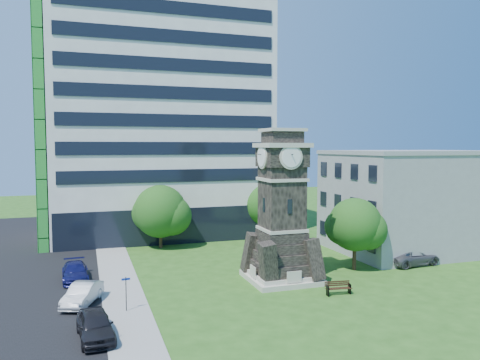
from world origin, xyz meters
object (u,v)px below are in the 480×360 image
object	(u,v)px
car_street_south	(95,325)
car_east_lot	(412,257)
car_street_north	(75,272)
street_sign	(126,290)
clock_tower	(282,215)
car_street_mid	(82,294)
park_bench	(338,287)

from	to	relation	value
car_street_south	car_east_lot	xyz separation A→B (m)	(27.84, 8.06, -0.06)
car_street_north	street_sign	bearing A→B (deg)	-71.73
clock_tower	car_street_mid	xyz separation A→B (m)	(-15.27, -1.07, -4.56)
car_east_lot	car_street_south	bearing A→B (deg)	101.00
clock_tower	car_street_north	size ratio (longest dim) A/B	2.53
car_street_north	street_sign	world-z (taller)	street_sign
park_bench	street_sign	world-z (taller)	street_sign
car_street_south	car_street_mid	bearing A→B (deg)	90.84
car_street_mid	park_bench	xyz separation A→B (m)	(17.73, -3.65, -0.20)
clock_tower	park_bench	size ratio (longest dim) A/B	6.38
clock_tower	car_east_lot	xyz separation A→B (m)	(13.28, 0.69, -4.56)
car_street_mid	street_sign	bearing A→B (deg)	-20.26
street_sign	car_street_north	bearing A→B (deg)	106.16
clock_tower	car_east_lot	bearing A→B (deg)	2.98
car_east_lot	park_bench	xyz separation A→B (m)	(-10.81, -5.41, -0.20)
car_street_south	street_sign	world-z (taller)	street_sign
car_street_mid	car_east_lot	xyz separation A→B (m)	(28.54, 1.76, 0.00)
car_street_south	park_bench	distance (m)	17.23
car_street_mid	street_sign	world-z (taller)	street_sign
car_street_north	clock_tower	bearing A→B (deg)	-20.77
car_street_south	street_sign	bearing A→B (deg)	57.01
car_east_lot	park_bench	distance (m)	12.09
car_street_mid	park_bench	size ratio (longest dim) A/B	2.29
car_street_south	street_sign	size ratio (longest dim) A/B	1.98
car_street_mid	car_street_north	bearing A→B (deg)	116.52
car_street_north	car_east_lot	distance (m)	29.47
car_street_south	car_street_mid	size ratio (longest dim) A/B	1.04
clock_tower	car_east_lot	distance (m)	14.06
car_street_mid	car_street_north	distance (m)	6.27
car_east_lot	car_street_north	bearing A→B (deg)	76.12
car_street_south	car_street_north	size ratio (longest dim) A/B	0.95
car_east_lot	park_bench	size ratio (longest dim) A/B	2.72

